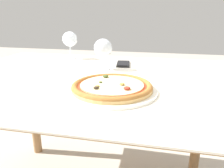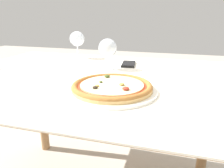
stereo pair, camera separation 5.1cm
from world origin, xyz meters
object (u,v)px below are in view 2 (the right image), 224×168
Objects in this scene: wine_glass_far_right at (108,48)px; cell_phone at (129,64)px; wine_glass_far_left at (77,39)px; dining_table at (95,93)px; pizza_plate at (112,87)px.

wine_glass_far_right is 1.02× the size of cell_phone.
wine_glass_far_left reaches higher than cell_phone.
dining_table is at bearing -55.88° from wine_glass_far_left.
wine_glass_far_left is 0.38m from cell_phone.
wine_glass_far_right is at bearing 109.68° from pizza_plate.
pizza_plate reaches higher than cell_phone.
wine_glass_far_right is (-0.11, 0.32, 0.09)m from pizza_plate.
wine_glass_far_right reaches higher than cell_phone.
wine_glass_far_left reaches higher than pizza_plate.
wine_glass_far_left is at bearing 125.17° from pizza_plate.
dining_table is at bearing -98.85° from wine_glass_far_right.
dining_table is 0.30m from cell_phone.
wine_glass_far_right reaches higher than dining_table.
pizza_plate is at bearing -70.32° from wine_glass_far_right.
pizza_plate is (0.14, -0.18, 0.10)m from dining_table.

